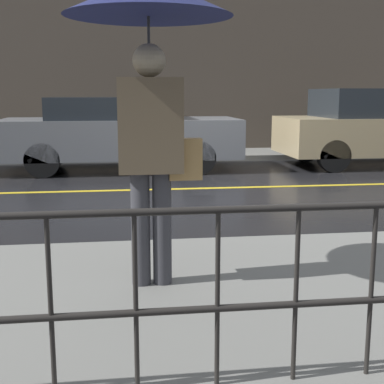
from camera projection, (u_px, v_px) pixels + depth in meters
ground_plane at (219, 188)px, 8.77m from camera, size 80.00×80.00×0.00m
sidewalk_near at (341, 294)px, 3.97m from camera, size 28.00×2.93×0.12m
sidewalk_far at (186, 155)px, 12.95m from camera, size 28.00×1.70×0.12m
lane_marking at (219, 188)px, 8.77m from camera, size 25.20×0.12×0.01m
building_storefront at (181, 60)px, 13.51m from camera, size 28.00×0.30×4.72m
pedestrian at (149, 39)px, 3.70m from camera, size 1.17×1.17×2.19m
car_grey at (119, 133)px, 10.69m from camera, size 4.68×1.80×1.46m
car_tan at (373, 128)px, 11.40m from camera, size 3.98×1.89×1.63m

